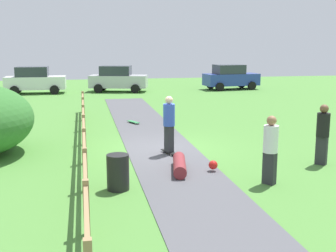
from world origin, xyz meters
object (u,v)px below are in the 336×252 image
skater_riding (169,122)px  bystander_black (323,131)px  skateboard_loose (133,122)px  bystander_white (270,147)px  parked_car_white (35,80)px  trash_bin (118,172)px  parked_car_blue (231,77)px  skater_fallen (182,165)px  parked_car_silver (118,79)px

skater_riding → bystander_black: 4.74m
skateboard_loose → bystander_white: (2.48, -9.24, 0.91)m
bystander_white → parked_car_white: size_ratio=0.43×
skater_riding → skateboard_loose: 5.85m
trash_bin → parked_car_blue: 24.65m
bystander_white → parked_car_blue: 23.53m
trash_bin → skater_fallen: 2.27m
bystander_black → parked_car_white: bearing=116.1°
skater_fallen → bystander_black: (4.28, -0.05, 0.81)m
skateboard_loose → parked_car_silver: 13.37m
trash_bin → parked_car_blue: bearing=64.6°
skater_riding → bystander_white: 4.02m
parked_car_white → parked_car_blue: 14.69m
skater_riding → parked_car_white: (-6.06, 19.06, -0.13)m
skater_fallen → parked_car_white: (-6.04, 21.07, 0.76)m
skateboard_loose → bystander_white: 9.61m
trash_bin → skater_fallen: trash_bin is taller
trash_bin → skateboard_loose: 9.06m
skater_riding → parked_car_white: size_ratio=0.45×
bystander_white → parked_car_blue: size_ratio=0.41×
skateboard_loose → bystander_black: size_ratio=0.44×
skater_fallen → parked_car_white: parked_car_white is taller
bystander_white → parked_car_white: bearing=109.6°
trash_bin → skateboard_loose: trash_bin is taller
parked_car_silver → trash_bin: bearing=-94.6°
trash_bin → bystander_white: bystander_white is taller
skater_fallen → parked_car_silver: parked_car_silver is taller
bystander_black → parked_car_white: (-10.32, 21.12, -0.05)m
skater_fallen → parked_car_blue: bearing=67.7°
bystander_black → skater_fallen: bearing=179.3°
trash_bin → parked_car_white: (-4.13, 22.27, 0.51)m
bystander_black → parked_car_silver: size_ratio=0.41×
bystander_black → parked_car_blue: (4.37, 21.11, -0.05)m
parked_car_white → parked_car_silver: same height
skater_fallen → parked_car_white: bearing=106.0°
skateboard_loose → parked_car_silver: (0.39, 13.34, 0.87)m
bystander_black → parked_car_white: parked_car_white is taller
skater_riding → skater_fallen: size_ratio=1.11×
parked_car_silver → parked_car_blue: bearing=-0.1°
skater_riding → skater_fallen: skater_riding is taller
skater_riding → bystander_black: size_ratio=1.04×
skateboard_loose → skater_riding: bearing=-84.9°
skateboard_loose → bystander_white: bearing=-75.0°
skater_fallen → bystander_black: bearing=-0.7°
skater_fallen → parked_car_silver: 21.10m
bystander_black → parked_car_silver: bearing=101.7°
parked_car_white → skateboard_loose: bearing=-67.4°
parked_car_silver → skater_riding: bearing=-89.6°
parked_car_blue → parked_car_silver: (-8.76, 0.02, 0.00)m
skateboard_loose → parked_car_white: bearing=112.6°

